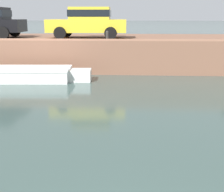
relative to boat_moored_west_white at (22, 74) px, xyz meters
name	(u,v)px	position (x,y,z in m)	size (l,w,h in m)	color
ground_plane	(129,117)	(4.61, -4.75, -0.28)	(400.00, 400.00, 0.00)	#384C47
far_quay_wall	(130,51)	(4.61, 4.56, 0.51)	(60.00, 6.00, 1.59)	brown
far_wall_coping	(130,40)	(4.61, 1.68, 1.34)	(60.00, 0.24, 0.08)	#9F6C52
boat_moored_west_white	(22,74)	(0.00, 0.00, 0.00)	(5.56, 1.88, 0.57)	white
car_left_inner_yellow	(88,21)	(2.45, 3.37, 2.15)	(4.02, 1.99, 1.54)	yellow
mooring_bollard_mid	(107,35)	(3.54, 1.81, 1.54)	(0.15, 0.15, 0.45)	#2D2B28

